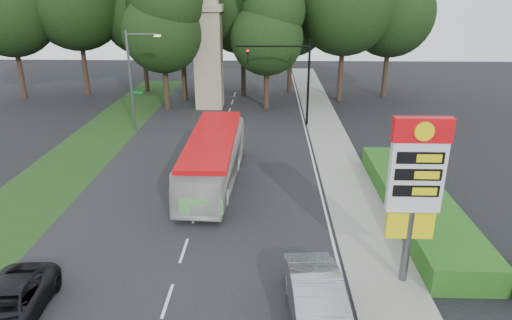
{
  "coord_description": "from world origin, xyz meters",
  "views": [
    {
      "loc": [
        3.76,
        -13.58,
        11.15
      ],
      "look_at": [
        3.08,
        9.8,
        2.2
      ],
      "focal_mm": 32.0,
      "sensor_mm": 36.0,
      "label": 1
    }
  ],
  "objects_px": {
    "monument": "(208,54)",
    "suv_charcoal": "(7,306)",
    "gas_station_pylon": "(416,180)",
    "streetlight_signs": "(133,77)",
    "sedan_silver": "(317,301)",
    "transit_bus": "(213,160)",
    "traffic_signal_mast": "(293,70)"
  },
  "relations": [
    {
      "from": "gas_station_pylon",
      "to": "sedan_silver",
      "type": "xyz_separation_m",
      "value": [
        -3.7,
        -2.43,
        -3.59
      ]
    },
    {
      "from": "gas_station_pylon",
      "to": "suv_charcoal",
      "type": "relative_size",
      "value": 1.41
    },
    {
      "from": "monument",
      "to": "sedan_silver",
      "type": "height_order",
      "value": "monument"
    },
    {
      "from": "gas_station_pylon",
      "to": "monument",
      "type": "bearing_deg",
      "value": 111.8
    },
    {
      "from": "transit_bus",
      "to": "suv_charcoal",
      "type": "bearing_deg",
      "value": -112.17
    },
    {
      "from": "traffic_signal_mast",
      "to": "streetlight_signs",
      "type": "relative_size",
      "value": 0.9
    },
    {
      "from": "streetlight_signs",
      "to": "transit_bus",
      "type": "height_order",
      "value": "streetlight_signs"
    },
    {
      "from": "monument",
      "to": "suv_charcoal",
      "type": "xyz_separation_m",
      "value": [
        -3.32,
        -30.79,
        -4.43
      ]
    },
    {
      "from": "traffic_signal_mast",
      "to": "transit_bus",
      "type": "xyz_separation_m",
      "value": [
        -5.18,
        -12.44,
        -3.17
      ]
    },
    {
      "from": "gas_station_pylon",
      "to": "traffic_signal_mast",
      "type": "xyz_separation_m",
      "value": [
        -3.52,
        22.0,
        0.22
      ]
    },
    {
      "from": "transit_bus",
      "to": "streetlight_signs",
      "type": "bearing_deg",
      "value": 128.67
    },
    {
      "from": "gas_station_pylon",
      "to": "monument",
      "type": "distance_m",
      "value": 30.17
    },
    {
      "from": "monument",
      "to": "transit_bus",
      "type": "distance_m",
      "value": 18.96
    },
    {
      "from": "transit_bus",
      "to": "monument",
      "type": "bearing_deg",
      "value": 100.77
    },
    {
      "from": "gas_station_pylon",
      "to": "traffic_signal_mast",
      "type": "distance_m",
      "value": 22.29
    },
    {
      "from": "suv_charcoal",
      "to": "sedan_silver",
      "type": "bearing_deg",
      "value": -2.13
    },
    {
      "from": "gas_station_pylon",
      "to": "transit_bus",
      "type": "bearing_deg",
      "value": 132.3
    },
    {
      "from": "monument",
      "to": "transit_bus",
      "type": "bearing_deg",
      "value": -82.28
    },
    {
      "from": "traffic_signal_mast",
      "to": "monument",
      "type": "distance_m",
      "value": 9.76
    },
    {
      "from": "suv_charcoal",
      "to": "gas_station_pylon",
      "type": "bearing_deg",
      "value": 6.84
    },
    {
      "from": "traffic_signal_mast",
      "to": "streetlight_signs",
      "type": "bearing_deg",
      "value": -171.08
    },
    {
      "from": "gas_station_pylon",
      "to": "streetlight_signs",
      "type": "xyz_separation_m",
      "value": [
        -16.19,
        20.01,
        -0.01
      ]
    },
    {
      "from": "monument",
      "to": "streetlight_signs",
      "type": "bearing_deg",
      "value": -121.97
    },
    {
      "from": "traffic_signal_mast",
      "to": "transit_bus",
      "type": "distance_m",
      "value": 13.85
    },
    {
      "from": "gas_station_pylon",
      "to": "transit_bus",
      "type": "distance_m",
      "value": 13.26
    },
    {
      "from": "traffic_signal_mast",
      "to": "suv_charcoal",
      "type": "bearing_deg",
      "value": -113.92
    },
    {
      "from": "gas_station_pylon",
      "to": "transit_bus",
      "type": "xyz_separation_m",
      "value": [
        -8.7,
        9.56,
        -2.94
      ]
    },
    {
      "from": "gas_station_pylon",
      "to": "monument",
      "type": "height_order",
      "value": "monument"
    },
    {
      "from": "gas_station_pylon",
      "to": "sedan_silver",
      "type": "relative_size",
      "value": 1.32
    },
    {
      "from": "transit_bus",
      "to": "suv_charcoal",
      "type": "xyz_separation_m",
      "value": [
        -5.82,
        -12.35,
        -0.83
      ]
    },
    {
      "from": "streetlight_signs",
      "to": "transit_bus",
      "type": "xyz_separation_m",
      "value": [
        7.49,
        -10.45,
        -2.93
      ]
    },
    {
      "from": "streetlight_signs",
      "to": "sedan_silver",
      "type": "xyz_separation_m",
      "value": [
        12.49,
        -22.44,
        -3.58
      ]
    }
  ]
}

